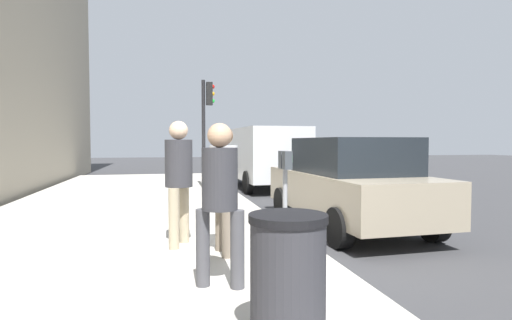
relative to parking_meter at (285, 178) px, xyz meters
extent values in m
plane|color=#38383A|center=(0.49, -0.45, -1.17)|extent=(80.00, 80.00, 0.00)
cube|color=#B7B2A8|center=(0.49, 2.55, -1.09)|extent=(28.00, 6.00, 0.15)
cylinder|color=gray|center=(0.00, 0.00, -0.44)|extent=(0.07, 0.07, 1.15)
cube|color=#383D42|center=(-0.10, 0.00, 0.26)|extent=(0.16, 0.11, 0.26)
cube|color=#383D42|center=(0.10, 0.00, 0.26)|extent=(0.16, 0.11, 0.26)
cube|color=#268C33|center=(-0.10, -0.06, 0.28)|extent=(0.10, 0.01, 0.10)
cube|color=#268C33|center=(0.10, -0.06, 0.28)|extent=(0.10, 0.01, 0.10)
cylinder|color=#726656|center=(0.05, 0.94, -0.60)|extent=(0.15, 0.15, 0.83)
cylinder|color=#726656|center=(-0.33, 0.90, -0.60)|extent=(0.15, 0.15, 0.83)
cylinder|color=silver|center=(-0.14, 0.92, 0.15)|extent=(0.38, 0.38, 0.66)
sphere|color=brown|center=(-0.14, 0.92, 0.61)|extent=(0.26, 0.26, 0.26)
cylinder|color=#47474C|center=(-1.34, 1.31, -0.60)|extent=(0.15, 0.15, 0.83)
cylinder|color=#47474C|center=(-1.49, 0.96, -0.60)|extent=(0.15, 0.15, 0.83)
cylinder|color=#333338|center=(-1.42, 1.14, 0.14)|extent=(0.38, 0.38, 0.65)
sphere|color=tan|center=(-1.42, 1.14, 0.59)|extent=(0.26, 0.26, 0.26)
cylinder|color=tan|center=(0.63, 1.42, -0.58)|extent=(0.15, 0.15, 0.88)
cylinder|color=tan|center=(0.26, 1.58, -0.58)|extent=(0.15, 0.15, 0.88)
cylinder|color=#333338|center=(0.45, 1.50, 0.21)|extent=(0.40, 0.40, 0.70)
sphere|color=beige|center=(0.45, 1.50, 0.70)|extent=(0.27, 0.27, 0.27)
cube|color=gray|center=(1.77, -1.80, -0.46)|extent=(4.47, 2.00, 0.76)
cube|color=black|center=(1.57, -1.81, 0.26)|extent=(2.26, 1.77, 0.68)
cylinder|color=black|center=(3.16, -0.88, -0.84)|extent=(0.67, 0.24, 0.66)
cylinder|color=black|center=(3.23, -2.62, -0.84)|extent=(0.67, 0.24, 0.66)
cylinder|color=black|center=(0.30, -0.98, -0.84)|extent=(0.67, 0.24, 0.66)
cylinder|color=black|center=(0.37, -2.73, -0.84)|extent=(0.67, 0.24, 0.66)
cube|color=silver|center=(8.95, -1.80, 0.11)|extent=(5.25, 2.14, 1.80)
cylinder|color=black|center=(10.61, -0.81, -0.79)|extent=(0.77, 0.24, 0.76)
cylinder|color=black|center=(10.66, -2.71, -0.79)|extent=(0.77, 0.24, 0.76)
cylinder|color=black|center=(7.23, -0.90, -0.79)|extent=(0.77, 0.24, 0.76)
cylinder|color=black|center=(7.28, -2.80, -0.79)|extent=(0.77, 0.24, 0.76)
cylinder|color=black|center=(8.09, 0.44, 0.78)|extent=(0.12, 0.12, 3.60)
cube|color=black|center=(8.09, 0.24, 2.13)|extent=(0.24, 0.20, 0.76)
sphere|color=red|center=(8.09, 0.13, 2.37)|extent=(0.14, 0.14, 0.14)
sphere|color=orange|center=(8.09, 0.13, 2.13)|extent=(0.14, 0.14, 0.14)
sphere|color=green|center=(8.09, 0.13, 1.89)|extent=(0.14, 0.14, 0.14)
cylinder|color=#2D2D33|center=(-2.82, 0.81, -0.54)|extent=(0.56, 0.56, 0.95)
cylinder|color=black|center=(-2.82, 0.81, -0.04)|extent=(0.59, 0.59, 0.06)
camera|label=1|loc=(-5.69, 1.69, 0.53)|focal=28.78mm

